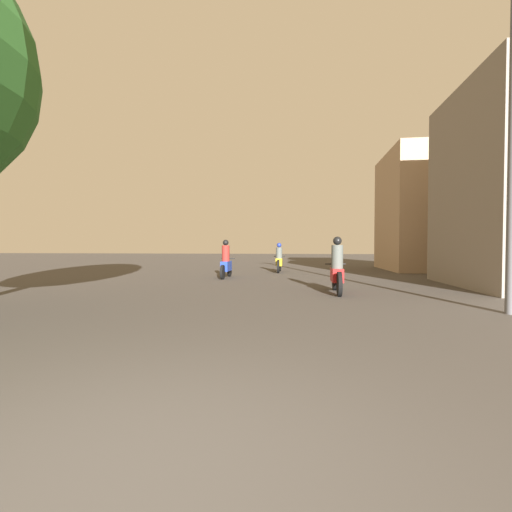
{
  "coord_description": "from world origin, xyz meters",
  "views": [
    {
      "loc": [
        0.95,
        -1.6,
        1.32
      ],
      "look_at": [
        -1.4,
        16.25,
        0.82
      ],
      "focal_mm": 24.0,
      "sensor_mm": 36.0,
      "label": 1
    }
  ],
  "objects_px": {
    "motorcycle_red": "(337,271)",
    "motorcycle_yellow": "(279,260)",
    "motorcycle_blue": "(226,263)",
    "building_right_far": "(429,211)"
  },
  "relations": [
    {
      "from": "building_right_far",
      "to": "motorcycle_blue",
      "type": "bearing_deg",
      "value": -148.44
    },
    {
      "from": "motorcycle_blue",
      "to": "motorcycle_red",
      "type": "bearing_deg",
      "value": -46.62
    },
    {
      "from": "motorcycle_yellow",
      "to": "motorcycle_red",
      "type": "bearing_deg",
      "value": -75.36
    },
    {
      "from": "motorcycle_red",
      "to": "motorcycle_blue",
      "type": "xyz_separation_m",
      "value": [
        -4.14,
        4.21,
        -0.0
      ]
    },
    {
      "from": "motorcycle_red",
      "to": "motorcycle_yellow",
      "type": "relative_size",
      "value": 1.01
    },
    {
      "from": "motorcycle_red",
      "to": "building_right_far",
      "type": "relative_size",
      "value": 0.3
    },
    {
      "from": "motorcycle_blue",
      "to": "motorcycle_yellow",
      "type": "bearing_deg",
      "value": 59.4
    },
    {
      "from": "motorcycle_red",
      "to": "building_right_far",
      "type": "xyz_separation_m",
      "value": [
        6.12,
        10.52,
        2.66
      ]
    },
    {
      "from": "motorcycle_yellow",
      "to": "building_right_far",
      "type": "distance_m",
      "value": 9.1
    },
    {
      "from": "motorcycle_red",
      "to": "motorcycle_blue",
      "type": "relative_size",
      "value": 1.03
    }
  ]
}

